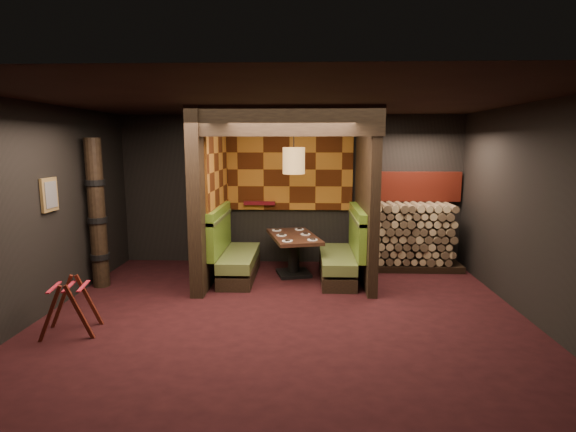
# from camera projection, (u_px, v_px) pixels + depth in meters

# --- Properties ---
(floor) EXTENTS (6.50, 5.50, 0.02)m
(floor) POSITION_uv_depth(u_px,v_px,m) (284.00, 314.00, 6.16)
(floor) COLOR black
(floor) RESTS_ON ground
(ceiling) EXTENTS (6.50, 5.50, 0.02)m
(ceiling) POSITION_uv_depth(u_px,v_px,m) (284.00, 100.00, 5.70)
(ceiling) COLOR black
(ceiling) RESTS_ON ground
(wall_back) EXTENTS (6.50, 0.02, 2.85)m
(wall_back) POSITION_uv_depth(u_px,v_px,m) (291.00, 190.00, 8.65)
(wall_back) COLOR black
(wall_back) RESTS_ON ground
(wall_front) EXTENTS (6.50, 0.02, 2.85)m
(wall_front) POSITION_uv_depth(u_px,v_px,m) (266.00, 269.00, 3.21)
(wall_front) COLOR black
(wall_front) RESTS_ON ground
(wall_left) EXTENTS (0.02, 5.50, 2.85)m
(wall_left) POSITION_uv_depth(u_px,v_px,m) (43.00, 210.00, 6.06)
(wall_left) COLOR black
(wall_left) RESTS_ON ground
(wall_right) EXTENTS (0.02, 5.50, 2.85)m
(wall_right) POSITION_uv_depth(u_px,v_px,m) (535.00, 213.00, 5.81)
(wall_right) COLOR black
(wall_right) RESTS_ON ground
(partition_left) EXTENTS (0.20, 2.20, 2.85)m
(partition_left) POSITION_uv_depth(u_px,v_px,m) (209.00, 196.00, 7.61)
(partition_left) COLOR black
(partition_left) RESTS_ON floor
(partition_right) EXTENTS (0.15, 2.10, 2.85)m
(partition_right) POSITION_uv_depth(u_px,v_px,m) (366.00, 197.00, 7.56)
(partition_right) COLOR black
(partition_right) RESTS_ON floor
(header_beam) EXTENTS (2.85, 0.18, 0.44)m
(header_beam) POSITION_uv_depth(u_px,v_px,m) (285.00, 121.00, 6.43)
(header_beam) COLOR black
(header_beam) RESTS_ON partition_left
(tapa_back_panel) EXTENTS (2.40, 0.06, 1.55)m
(tapa_back_panel) POSITION_uv_depth(u_px,v_px,m) (290.00, 169.00, 8.54)
(tapa_back_panel) COLOR #94571A
(tapa_back_panel) RESTS_ON wall_back
(tapa_side_panel) EXTENTS (0.04, 1.85, 1.45)m
(tapa_side_panel) POSITION_uv_depth(u_px,v_px,m) (218.00, 171.00, 7.71)
(tapa_side_panel) COLOR #94571A
(tapa_side_panel) RESTS_ON partition_left
(lacquer_shelf) EXTENTS (0.60, 0.12, 0.07)m
(lacquer_shelf) POSITION_uv_depth(u_px,v_px,m) (260.00, 203.00, 8.61)
(lacquer_shelf) COLOR #520C14
(lacquer_shelf) RESTS_ON wall_back
(booth_bench_left) EXTENTS (0.68, 1.60, 1.14)m
(booth_bench_left) POSITION_uv_depth(u_px,v_px,m) (233.00, 255.00, 7.76)
(booth_bench_left) COLOR black
(booth_bench_left) RESTS_ON floor
(booth_bench_right) EXTENTS (0.68, 1.60, 1.14)m
(booth_bench_right) POSITION_uv_depth(u_px,v_px,m) (343.00, 256.00, 7.69)
(booth_bench_right) COLOR black
(booth_bench_right) RESTS_ON floor
(dining_table) EXTENTS (1.06, 1.51, 0.72)m
(dining_table) POSITION_uv_depth(u_px,v_px,m) (294.00, 248.00, 7.90)
(dining_table) COLOR black
(dining_table) RESTS_ON floor
(place_settings) EXTENTS (0.83, 1.19, 0.03)m
(place_settings) POSITION_uv_depth(u_px,v_px,m) (294.00, 234.00, 7.86)
(place_settings) COLOR white
(place_settings) RESTS_ON dining_table
(pendant_lamp) EXTENTS (0.38, 0.38, 1.05)m
(pendant_lamp) POSITION_uv_depth(u_px,v_px,m) (294.00, 161.00, 7.61)
(pendant_lamp) COLOR olive
(pendant_lamp) RESTS_ON ceiling
(framed_picture) EXTENTS (0.05, 0.36, 0.46)m
(framed_picture) POSITION_uv_depth(u_px,v_px,m) (49.00, 195.00, 6.12)
(framed_picture) COLOR olive
(framed_picture) RESTS_ON wall_left
(luggage_rack) EXTENTS (0.74, 0.58, 0.72)m
(luggage_rack) POSITION_uv_depth(u_px,v_px,m) (70.00, 305.00, 5.50)
(luggage_rack) COLOR #42140B
(luggage_rack) RESTS_ON floor
(totem_column) EXTENTS (0.31, 0.31, 2.40)m
(totem_column) POSITION_uv_depth(u_px,v_px,m) (97.00, 215.00, 7.17)
(totem_column) COLOR black
(totem_column) RESTS_ON floor
(firewood_stack) EXTENTS (1.73, 0.70, 1.22)m
(firewood_stack) POSITION_uv_depth(u_px,v_px,m) (414.00, 236.00, 8.29)
(firewood_stack) COLOR black
(firewood_stack) RESTS_ON floor
(mosaic_header) EXTENTS (1.83, 0.10, 0.56)m
(mosaic_header) POSITION_uv_depth(u_px,v_px,m) (412.00, 187.00, 8.47)
(mosaic_header) COLOR maroon
(mosaic_header) RESTS_ON wall_back
(bay_front_post) EXTENTS (0.08, 0.08, 2.85)m
(bay_front_post) POSITION_uv_depth(u_px,v_px,m) (369.00, 195.00, 7.81)
(bay_front_post) COLOR black
(bay_front_post) RESTS_ON floor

